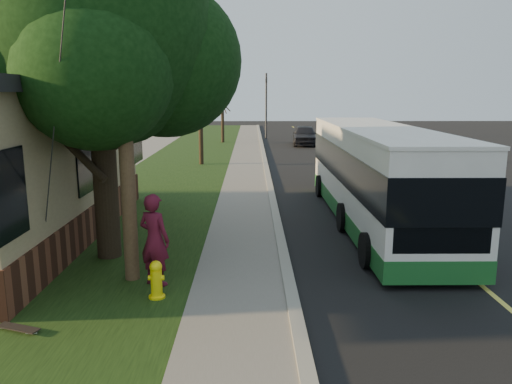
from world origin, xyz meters
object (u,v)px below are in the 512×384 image
Objects in this scene: utility_pole at (121,56)px; leafy_tree at (100,37)px; bare_tree_far at (223,117)px; distant_car at (305,135)px; transit_bus at (376,173)px; bare_tree_near at (201,126)px; traffic_signal at (266,101)px; fire_hydrant at (156,280)px; skateboard_main at (159,256)px; skateboarder at (155,240)px; dumpster at (43,183)px; skateboard_spare at (18,328)px.

utility_pole is 1.94m from leafy_tree.
distant_car is at bearing -12.85° from bare_tree_far.
bare_tree_far is at bearing 103.84° from transit_bus.
bare_tree_near is 16.52m from traffic_signal.
transit_bus reaches higher than fire_hydrant.
distant_car is at bearing 76.62° from utility_pole.
skateboard_main is (-3.48, -31.69, -3.04)m from traffic_signal.
leafy_tree is 31.76m from traffic_signal.
traffic_signal is 2.89× the size of skateboarder.
utility_pole is (-0.71, 0.99, 4.20)m from fire_hydrant.
skateboard_main is at bearing -99.22° from distant_car.
fire_hydrant is 10.17m from dumpster.
skateboard_main is at bearing -88.09° from bare_tree_near.
distant_car is at bearing 60.34° from dumpster.
leafy_tree reaches higher than skateboard_spare.
skateboard_spare is (-7.61, -7.10, -1.44)m from transit_bus.
distant_car is (6.56, 27.58, -3.88)m from utility_pole.
leafy_tree reaches higher than skateboarder.
leafy_tree reaches higher than bare_tree_far.
fire_hydrant is at bearing -89.24° from bare_tree_far.
skateboarder is 0.43× the size of distant_car.
bare_tree_far is at bearing 87.55° from leafy_tree.
skateboard_spare is at bearing -119.44° from utility_pole.
fire_hydrant is at bearing -80.71° from skateboard_main.
bare_tree_near is at bearing 63.79° from dumpster.
transit_bus is at bearing 37.06° from utility_pole.
fire_hydrant is 0.13× the size of traffic_signal.
bare_tree_far is (-0.40, 30.00, 1.57)m from fire_hydrant.
skateboard_main is at bearing 99.29° from fire_hydrant.
bare_tree_near is (-0.19, 17.01, -2.48)m from utility_pole.
leafy_tree is at bearing -156.62° from transit_bus.
utility_pole is 11.48× the size of skateboard_spare.
distant_car reaches higher than skateboard_spare.
transit_bus is at bearing -76.16° from bare_tree_far.
traffic_signal is at bearing 75.96° from bare_tree_near.
bare_tree_near is 19.50m from skateboard_spare.
utility_pole reaches higher than dumpster.
skateboard_spare is (-5.14, -35.36, -3.04)m from traffic_signal.
skateboarder is 2.93m from skateboard_spare.
fire_hydrant is 0.39× the size of dumpster.
skateboarder is at bearing -138.51° from transit_bus.
skateboard_spare is at bearing -93.36° from bare_tree_near.
skateboarder is 2.41× the size of skateboard_spare.
utility_pole is 1.16× the size of leafy_tree.
leafy_tree is 4.08× the size of dumpster.
bare_tree_near is (-0.90, 18.00, 1.72)m from fire_hydrant.
skateboarder is at bearing -28.82° from utility_pole.
skateboard_main is at bearing -96.26° from traffic_signal.
bare_tree_far reaches higher than transit_bus.
transit_bus is (5.58, 5.74, 1.13)m from fire_hydrant.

